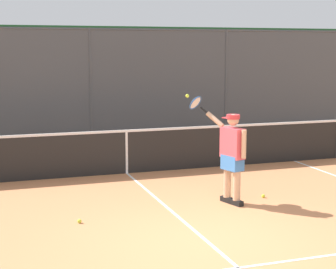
# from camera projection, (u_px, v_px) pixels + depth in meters

# --- Properties ---
(ground_plane) EXTENTS (60.00, 60.00, 0.00)m
(ground_plane) POSITION_uv_depth(u_px,v_px,m) (208.00, 243.00, 7.83)
(ground_plane) COLOR #C67A4C
(fence_backdrop) EXTENTS (19.69, 1.37, 3.33)m
(fence_backdrop) POSITION_uv_depth(u_px,v_px,m) (86.00, 84.00, 16.31)
(fence_backdrop) COLOR #474C51
(fence_backdrop) RESTS_ON ground
(tennis_net) EXTENTS (10.81, 0.09, 1.07)m
(tennis_net) POSITION_uv_depth(u_px,v_px,m) (127.00, 151.00, 12.09)
(tennis_net) COLOR #2D2D2D
(tennis_net) RESTS_ON ground
(tennis_player) EXTENTS (0.75, 1.23, 1.88)m
(tennis_player) POSITION_uv_depth(u_px,v_px,m) (232.00, 152.00, 9.67)
(tennis_player) COLOR black
(tennis_player) RESTS_ON ground
(tennis_ball_near_baseline) EXTENTS (0.07, 0.07, 0.07)m
(tennis_ball_near_baseline) POSITION_uv_depth(u_px,v_px,m) (79.00, 221.00, 8.70)
(tennis_ball_near_baseline) COLOR #C1D138
(tennis_ball_near_baseline) RESTS_ON ground
(tennis_ball_by_sideline) EXTENTS (0.07, 0.07, 0.07)m
(tennis_ball_by_sideline) POSITION_uv_depth(u_px,v_px,m) (263.00, 196.00, 10.17)
(tennis_ball_by_sideline) COLOR #CCDB33
(tennis_ball_by_sideline) RESTS_ON ground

